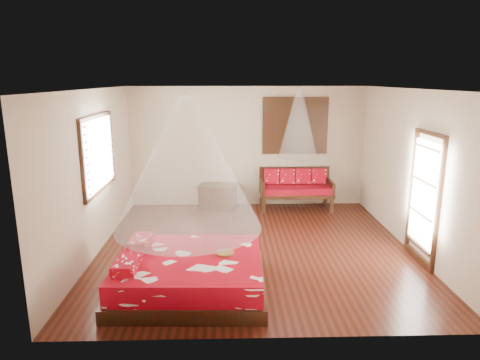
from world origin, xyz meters
The scene contains 10 objects.
room centered at (0.00, 0.00, 1.40)m, with size 5.54×5.54×2.84m.
bed centered at (-1.03, -1.53, 0.25)m, with size 2.17×1.97×0.64m.
daybed centered at (1.10, 2.38, 0.52)m, with size 1.65×0.74×0.94m.
storage_chest centered at (-0.71, 2.45, 0.29)m, with size 0.95×0.79×0.57m.
shutter_panel centered at (1.10, 2.72, 1.90)m, with size 1.52×0.06×1.32m.
window_left centered at (-2.71, 0.20, 1.70)m, with size 0.10×1.74×1.34m.
glazed_door centered at (2.72, -0.60, 1.07)m, with size 0.08×1.02×2.16m.
wine_tray centered at (-0.52, -1.43, 0.56)m, with size 0.27×0.27×0.22m.
mosquito_net_main centered at (-1.01, -1.53, 1.85)m, with size 2.03×2.03×1.80m, color white.
mosquito_net_daybed centered at (1.10, 2.25, 2.00)m, with size 0.87×0.87×1.50m, color white.
Camera 1 is at (-0.47, -7.19, 2.97)m, focal length 32.00 mm.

